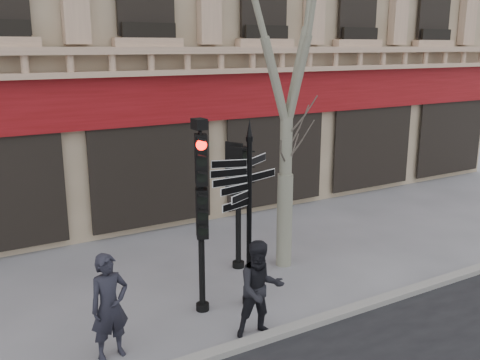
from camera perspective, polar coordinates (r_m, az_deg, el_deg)
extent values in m
plane|color=#5D5D62|center=(10.92, 0.69, -12.90)|extent=(80.00, 80.00, 0.00)
cube|color=gray|center=(9.87, 5.07, -15.73)|extent=(80.00, 0.25, 0.12)
cube|color=#670A0A|center=(14.20, -9.64, 8.41)|extent=(28.00, 0.25, 1.30)
cube|color=#A28169|center=(13.92, -9.46, 12.31)|extent=(28.00, 0.35, 0.74)
cylinder|color=black|center=(10.24, 0.98, -4.87)|extent=(0.10, 0.10, 3.26)
cylinder|color=black|center=(10.85, 0.94, -12.67)|extent=(0.25, 0.25, 0.14)
cone|color=black|center=(9.79, 1.03, 5.62)|extent=(0.11, 0.11, 0.33)
cylinder|color=black|center=(9.98, -4.17, -4.95)|extent=(0.12, 0.12, 3.41)
cylinder|color=black|center=(10.63, -4.01, -13.33)|extent=(0.25, 0.25, 0.14)
cube|color=black|center=(9.90, -4.20, -3.48)|extent=(0.49, 0.42, 0.93)
cube|color=black|center=(9.65, -4.31, 2.21)|extent=(0.49, 0.42, 0.93)
sphere|color=#FF0C05|center=(9.60, -4.34, 3.67)|extent=(0.20, 0.20, 0.20)
cube|color=black|center=(9.53, -4.38, 5.97)|extent=(0.30, 0.33, 0.20)
cylinder|color=black|center=(12.01, -0.18, -3.03)|extent=(0.14, 0.14, 2.85)
cylinder|color=black|center=(12.47, -0.18, -8.94)|extent=(0.30, 0.30, 0.16)
cube|color=black|center=(11.78, -0.18, 1.08)|extent=(0.57, 0.49, 1.08)
cylinder|color=gray|center=(12.29, 4.76, -4.31)|extent=(0.36, 0.36, 2.17)
cylinder|color=gray|center=(11.87, 4.93, 3.40)|extent=(0.28, 0.28, 1.38)
imported|color=black|center=(9.07, -13.75, -12.98)|extent=(0.70, 0.51, 1.79)
imported|color=black|center=(9.42, 2.20, -11.58)|extent=(0.98, 0.84, 1.76)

